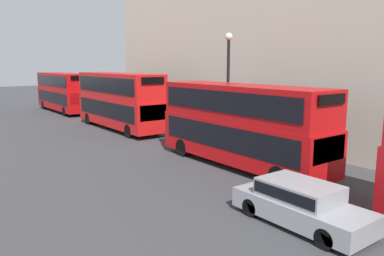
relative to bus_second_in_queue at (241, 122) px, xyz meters
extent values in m
cube|color=#B20C0F|center=(0.00, 0.01, -0.92)|extent=(2.55, 10.31, 2.13)
cube|color=#B20C0F|center=(0.00, 0.01, 1.02)|extent=(2.50, 10.11, 1.74)
cube|color=black|center=(0.00, 0.01, -0.66)|extent=(2.59, 9.49, 1.19)
cube|color=black|center=(0.00, 0.01, 1.10)|extent=(2.59, 9.49, 1.04)
cube|color=black|center=(0.00, -5.12, -0.49)|extent=(2.17, 0.06, 1.07)
cube|color=black|center=(0.00, -5.12, 1.54)|extent=(1.78, 0.06, 0.42)
cylinder|color=black|center=(-1.12, -3.55, -1.83)|extent=(0.30, 1.00, 1.00)
cylinder|color=black|center=(1.13, -3.55, -1.83)|extent=(0.30, 1.00, 1.00)
cylinder|color=black|center=(-1.12, 3.56, -1.83)|extent=(0.30, 1.00, 1.00)
cylinder|color=black|center=(1.13, 3.56, -1.83)|extent=(0.30, 1.00, 1.00)
cube|color=red|center=(0.00, 14.06, -0.88)|extent=(2.55, 10.89, 2.21)
cube|color=red|center=(0.00, 14.06, 1.21)|extent=(2.50, 10.67, 1.96)
cube|color=black|center=(0.00, 14.06, -0.61)|extent=(2.59, 10.02, 1.24)
cube|color=black|center=(0.00, 14.06, 1.31)|extent=(2.59, 10.02, 1.18)
cube|color=black|center=(0.00, 8.65, -0.44)|extent=(2.17, 0.06, 1.10)
cube|color=black|center=(0.00, 8.65, 1.80)|extent=(1.78, 0.06, 0.47)
cylinder|color=black|center=(-1.12, 10.22, -1.83)|extent=(0.30, 1.00, 1.00)
cylinder|color=black|center=(1.13, 10.22, -1.83)|extent=(0.30, 1.00, 1.00)
cylinder|color=black|center=(-1.12, 17.90, -1.83)|extent=(0.30, 1.00, 1.00)
cylinder|color=black|center=(1.13, 17.90, -1.83)|extent=(0.30, 1.00, 1.00)
cube|color=#B20C0F|center=(0.00, 28.01, -0.91)|extent=(2.55, 10.84, 2.14)
cube|color=#B20C0F|center=(0.00, 28.01, 1.04)|extent=(2.50, 10.62, 1.76)
cube|color=black|center=(0.00, 28.01, -0.65)|extent=(2.59, 9.97, 1.20)
cube|color=black|center=(0.00, 28.01, 1.13)|extent=(2.59, 9.97, 1.05)
cube|color=black|center=(0.00, 22.62, -0.48)|extent=(2.17, 0.06, 1.07)
cube|color=black|center=(0.00, 22.62, 1.56)|extent=(1.78, 0.06, 0.42)
cylinder|color=black|center=(-1.12, 24.19, -1.83)|extent=(0.30, 1.00, 1.00)
cylinder|color=black|center=(1.13, 24.19, -1.83)|extent=(0.30, 1.00, 1.00)
cylinder|color=black|center=(-1.12, 31.83, -1.83)|extent=(0.30, 1.00, 1.00)
cylinder|color=black|center=(1.13, 31.83, -1.83)|extent=(0.30, 1.00, 1.00)
cube|color=gray|center=(-3.40, -6.42, -1.81)|extent=(1.88, 4.61, 0.68)
cube|color=gray|center=(-3.40, -6.30, -1.19)|extent=(1.66, 2.54, 0.58)
cube|color=black|center=(-3.40, -6.30, -1.16)|extent=(1.69, 2.41, 0.37)
cylinder|color=black|center=(-4.23, -7.90, -2.01)|extent=(0.22, 0.64, 0.64)
cylinder|color=black|center=(-2.57, -7.90, -2.01)|extent=(0.22, 0.64, 0.64)
cylinder|color=black|center=(-4.23, -4.94, -2.01)|extent=(0.22, 0.64, 0.64)
cylinder|color=black|center=(-2.57, -4.94, -2.01)|extent=(0.22, 0.64, 0.64)
cylinder|color=black|center=(1.79, 2.99, 0.97)|extent=(0.18, 0.18, 6.60)
sphere|color=beige|center=(1.79, 2.99, 4.49)|extent=(0.44, 0.44, 0.44)
cylinder|color=maroon|center=(2.43, 16.76, -1.63)|extent=(0.36, 0.36, 1.41)
sphere|color=tan|center=(2.43, 16.76, -0.81)|extent=(0.22, 0.22, 0.22)
camera|label=1|loc=(-13.27, -13.64, 2.93)|focal=35.00mm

